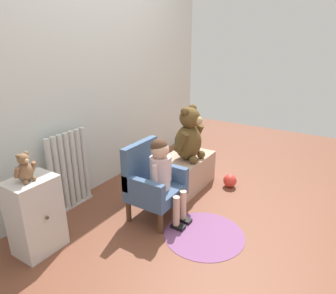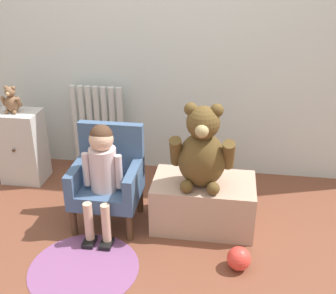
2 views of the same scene
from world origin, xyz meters
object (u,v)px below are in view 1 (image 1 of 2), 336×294
(floor_rug, at_px, (204,234))
(child_armchair, at_px, (152,182))
(low_bench, at_px, (185,172))
(small_teddy_bear, at_px, (25,169))
(child_figure, at_px, (162,169))
(large_teddy_bear, at_px, (189,136))
(small_dresser, at_px, (36,215))
(radiator, at_px, (70,171))
(toy_ball, at_px, (230,181))

(floor_rug, bearing_deg, child_armchair, 87.92)
(low_bench, distance_m, small_teddy_bear, 1.59)
(child_figure, distance_m, large_teddy_bear, 0.62)
(small_dresser, relative_size, large_teddy_bear, 1.05)
(child_figure, bearing_deg, floor_rug, -92.64)
(child_figure, distance_m, floor_rug, 0.61)
(radiator, distance_m, child_armchair, 0.75)
(toy_ball, bearing_deg, child_armchair, 156.23)
(child_armchair, bearing_deg, large_teddy_bear, -1.73)
(child_figure, bearing_deg, small_teddy_bear, 147.35)
(child_armchair, xyz_separation_m, child_figure, (0.00, -0.11, 0.15))
(small_teddy_bear, xyz_separation_m, toy_ball, (1.69, -0.80, -0.59))
(child_figure, relative_size, floor_rug, 1.13)
(child_figure, relative_size, low_bench, 1.10)
(small_dresser, height_order, child_figure, child_figure)
(child_figure, xyz_separation_m, low_bench, (0.62, 0.14, -0.30))
(small_teddy_bear, bearing_deg, radiator, 25.98)
(small_dresser, bearing_deg, low_bench, -15.74)
(small_dresser, bearing_deg, small_teddy_bear, -158.81)
(radiator, xyz_separation_m, large_teddy_bear, (0.88, -0.71, 0.21))
(radiator, height_order, large_teddy_bear, large_teddy_bear)
(radiator, relative_size, child_armchair, 1.09)
(child_figure, bearing_deg, large_teddy_bear, 8.48)
(child_figure, xyz_separation_m, toy_ball, (0.86, -0.27, -0.40))
(radiator, relative_size, small_dresser, 1.25)
(radiator, height_order, child_figure, child_figure)
(small_dresser, relative_size, child_armchair, 0.87)
(toy_ball, bearing_deg, small_teddy_bear, 154.60)
(low_bench, distance_m, floor_rug, 0.86)
(low_bench, height_order, toy_ball, low_bench)
(large_teddy_bear, relative_size, floor_rug, 0.85)
(small_teddy_bear, height_order, floor_rug, small_teddy_bear)
(child_armchair, relative_size, toy_ball, 4.72)
(child_armchair, bearing_deg, child_figure, -90.00)
(small_dresser, distance_m, child_figure, 0.99)
(large_teddy_bear, bearing_deg, child_figure, -171.52)
(child_armchair, xyz_separation_m, low_bench, (0.62, 0.03, -0.16))
(small_dresser, height_order, toy_ball, small_dresser)
(toy_ball, bearing_deg, low_bench, 120.06)
(radiator, xyz_separation_m, child_figure, (0.28, -0.81, 0.11))
(low_bench, xyz_separation_m, small_teddy_bear, (-1.46, 0.40, 0.50))
(low_bench, height_order, small_teddy_bear, small_teddy_bear)
(radiator, relative_size, large_teddy_bear, 1.31)
(small_dresser, height_order, large_teddy_bear, large_teddy_bear)
(small_teddy_bear, xyz_separation_m, floor_rug, (0.82, -0.94, -0.65))
(child_armchair, height_order, large_teddy_bear, large_teddy_bear)
(small_teddy_bear, relative_size, toy_ball, 1.46)
(large_teddy_bear, distance_m, small_teddy_bear, 1.51)
(floor_rug, bearing_deg, small_dresser, 129.93)
(child_figure, bearing_deg, radiator, 108.99)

